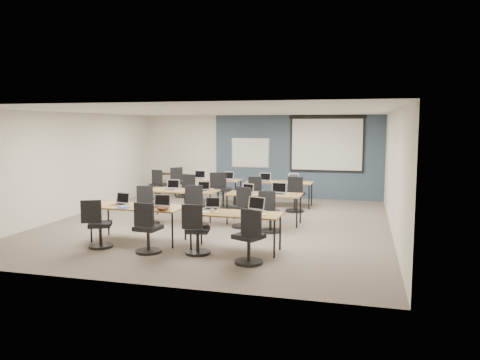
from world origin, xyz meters
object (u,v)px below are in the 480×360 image
(task_chair_7, at_px, (269,215))
(laptop_8, at_px, (199,177))
(task_chair_3, at_px, (249,241))
(laptop_6, at_px, (247,191))
(task_chair_4, at_px, (148,208))
(projector_screen, at_px, (327,141))
(laptop_5, at_px, (203,189))
(training_table_front_right, at_px, (236,215))
(laptop_4, at_px, (172,187))
(training_table_mid_right, at_px, (264,196))
(task_chair_8, at_px, (190,193))
(whiteboard, at_px, (250,153))
(task_chair_0, at_px, (98,228))
(task_chair_9, at_px, (222,193))
(laptop_11, at_px, (293,180))
(training_table_mid_left, at_px, (182,192))
(training_table_back_left, at_px, (213,181))
(task_chair_2, at_px, (196,234))
(spare_chair_b, at_px, (158,187))
(task_chair_6, at_px, (243,211))
(training_table_back_right, at_px, (280,183))
(laptop_0, at_px, (121,202))
(laptop_10, at_px, (265,179))
(laptop_2, at_px, (212,206))
(task_chair_11, at_px, (295,197))
(training_table_front_left, at_px, (138,208))
(laptop_3, at_px, (255,208))
(laptop_1, at_px, (160,204))
(laptop_7, at_px, (278,191))
(laptop_9, at_px, (228,178))
(spare_chair_a, at_px, (181,185))
(task_chair_1, at_px, (147,232))
(task_chair_5, at_px, (197,209))
(task_chair_10, at_px, (257,196))

(task_chair_7, xyz_separation_m, laptop_8, (-2.87, 3.38, 0.41))
(task_chair_3, relative_size, laptop_6, 3.27)
(task_chair_3, distance_m, task_chair_4, 3.99)
(projector_screen, distance_m, laptop_5, 5.02)
(training_table_front_right, xyz_separation_m, laptop_4, (-2.44, 2.68, 0.11))
(training_table_mid_right, xyz_separation_m, task_chair_8, (-2.57, 1.71, -0.29))
(whiteboard, xyz_separation_m, task_chair_0, (-1.28, -7.22, -1.06))
(task_chair_9, distance_m, laptop_11, 2.11)
(projector_screen, bearing_deg, task_chair_8, -146.75)
(training_table_mid_left, xyz_separation_m, training_table_back_left, (0.02, 2.43, -0.00))
(task_chair_2, distance_m, spare_chair_b, 6.69)
(laptop_4, distance_m, task_chair_6, 2.21)
(training_table_back_right, relative_size, task_chair_8, 1.97)
(laptop_0, xyz_separation_m, laptop_10, (2.07, 4.66, 0.00))
(training_table_mid_left, bearing_deg, laptop_2, -55.40)
(laptop_5, height_order, task_chair_11, task_chair_11)
(training_table_front_left, distance_m, training_table_mid_left, 2.46)
(training_table_mid_left, bearing_deg, task_chair_4, -117.21)
(laptop_3, xyz_separation_m, laptop_10, (-0.81, 4.70, -0.00))
(training_table_mid_left, bearing_deg, training_table_back_right, 50.18)
(laptop_4, xyz_separation_m, task_chair_7, (2.75, -1.02, -0.40))
(training_table_mid_right, xyz_separation_m, laptop_1, (-1.61, -2.42, 0.11))
(training_table_mid_left, xyz_separation_m, laptop_10, (1.66, 2.29, 0.11))
(task_chair_9, bearing_deg, laptop_5, -111.56)
(laptop_3, bearing_deg, task_chair_6, 131.82)
(training_table_mid_right, xyz_separation_m, laptop_5, (-1.59, 0.08, 0.10))
(training_table_front_right, height_order, laptop_7, laptop_7)
(laptop_9, bearing_deg, spare_chair_a, 169.48)
(laptop_0, height_order, task_chair_11, task_chair_11)
(training_table_back_left, bearing_deg, training_table_mid_left, -88.23)
(task_chair_1, bearing_deg, training_table_back_right, 81.55)
(laptop_11, relative_size, task_chair_11, 0.32)
(laptop_2, distance_m, task_chair_11, 4.16)
(projector_screen, xyz_separation_m, spare_chair_a, (-4.66, -0.77, -1.48))
(laptop_0, relative_size, task_chair_11, 0.32)
(training_table_front_right, height_order, laptop_11, laptop_11)
(task_chair_1, relative_size, task_chair_7, 1.02)
(task_chair_3, bearing_deg, task_chair_5, 150.53)
(task_chair_0, relative_size, task_chair_3, 0.98)
(training_table_mid_left, xyz_separation_m, spare_chair_a, (-1.37, 3.29, -0.28))
(task_chair_7, bearing_deg, training_table_mid_right, 95.04)
(task_chair_1, relative_size, laptop_3, 2.70)
(laptop_4, bearing_deg, laptop_6, -7.49)
(training_table_back_right, distance_m, task_chair_6, 3.12)
(task_chair_5, xyz_separation_m, task_chair_8, (-1.11, 2.44, -0.01))
(training_table_front_right, relative_size, task_chair_1, 1.76)
(task_chair_9, bearing_deg, task_chair_1, -110.94)
(projector_screen, height_order, task_chair_9, projector_screen)
(laptop_5, height_order, spare_chair_a, spare_chair_a)
(task_chair_10, distance_m, task_chair_11, 1.08)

